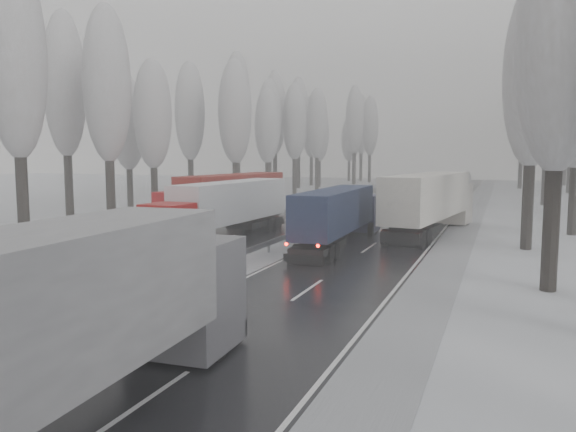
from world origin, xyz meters
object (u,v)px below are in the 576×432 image
Objects in this scene: truck_grey_tarp at (7,337)px; truck_blue_box at (340,213)px; box_truck_distant at (462,180)px; truck_cream_box at (432,199)px; truck_red_white at (225,207)px; truck_red_red at (227,196)px.

truck_grey_tarp is 1.19× the size of truck_blue_box.
truck_blue_box is 1.90× the size of box_truck_distant.
truck_blue_box is 9.08m from truck_cream_box.
truck_blue_box reaches higher than box_truck_distant.
truck_grey_tarp is at bearing -68.39° from truck_red_white.
truck_red_white is at bearing -95.87° from box_truck_distant.
truck_red_white reaches higher than box_truck_distant.
truck_cream_box reaches higher than truck_red_white.
truck_red_white is (-9.53, 26.95, -0.23)m from truck_grey_tarp.
truck_grey_tarp reaches higher than truck_red_white.
truck_red_white is 7.64m from truck_red_red.
truck_grey_tarp reaches higher than truck_red_red.
truck_blue_box is at bearing 90.39° from truck_grey_tarp.
truck_red_white is 0.94× the size of truck_red_red.
truck_cream_box is 1.13× the size of truck_red_white.
truck_cream_box is 16.43m from truck_red_red.
truck_red_red is (-12.90, 33.81, -0.09)m from truck_grey_tarp.
truck_grey_tarp is 1.03× the size of truck_red_red.
truck_grey_tarp is 28.59m from truck_red_white.
truck_grey_tarp reaches higher than truck_blue_box.
truck_cream_box reaches higher than box_truck_distant.
truck_red_white reaches higher than truck_blue_box.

